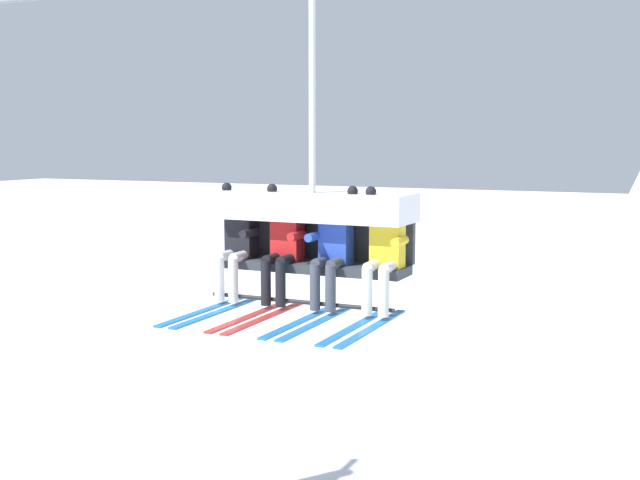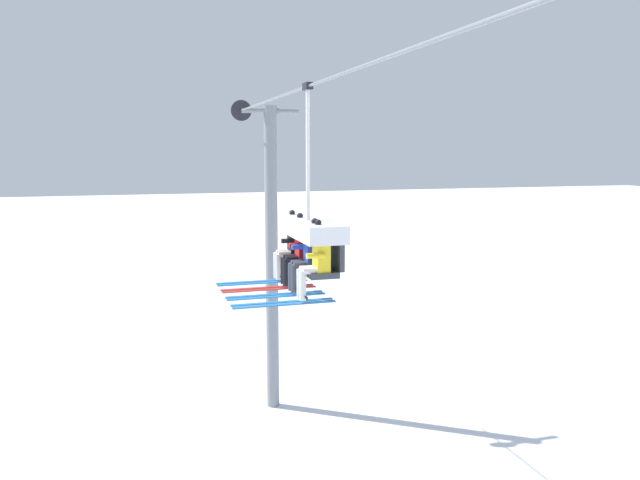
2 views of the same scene
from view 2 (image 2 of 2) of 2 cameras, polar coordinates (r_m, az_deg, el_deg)
The scene contains 7 objects.
lift_tower_near at distance 17.75m, azimuth -4.50°, elevation -1.15°, with size 0.36×1.88×8.79m.
lift_cable at distance 9.43m, azimuth 1.50°, elevation 14.77°, with size 18.46×0.05×0.05m.
chairlift_chair at distance 10.96m, azimuth -0.73°, elevation 0.45°, with size 2.15×0.74×3.50m.
skier_black at distance 11.78m, azimuth -2.90°, elevation -0.49°, with size 0.48×1.70×1.34m.
skier_red at distance 11.23m, azimuth -2.19°, elevation -0.91°, with size 0.48×1.70×1.34m.
skier_blue at distance 10.67m, azimuth -1.39°, elevation -1.39°, with size 0.48×1.70×1.34m.
skier_yellow at distance 10.13m, azimuth -0.53°, elevation -1.90°, with size 0.48×1.70×1.34m.
Camera 2 is at (11.06, -3.74, 7.42)m, focal length 35.00 mm.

